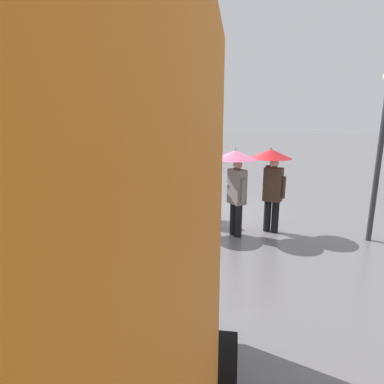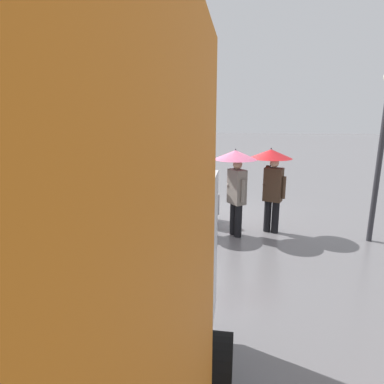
# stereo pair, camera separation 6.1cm
# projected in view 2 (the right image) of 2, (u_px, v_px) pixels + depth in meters

# --- Properties ---
(ground_plane) EXTENTS (90.00, 90.00, 0.00)m
(ground_plane) POSITION_uv_depth(u_px,v_px,m) (212.00, 216.00, 9.63)
(ground_plane) COLOR slate
(slush_patch_near_cluster) EXTENTS (2.15, 2.15, 0.01)m
(slush_patch_near_cluster) POSITION_uv_depth(u_px,v_px,m) (174.00, 205.00, 10.85)
(slush_patch_near_cluster) COLOR silver
(slush_patch_near_cluster) RESTS_ON ground
(slush_patch_under_van) EXTENTS (2.87, 2.87, 0.01)m
(slush_patch_under_van) POSITION_uv_depth(u_px,v_px,m) (121.00, 199.00, 11.64)
(slush_patch_under_van) COLOR #999BA0
(slush_patch_under_van) RESTS_ON ground
(slush_patch_mid_street) EXTENTS (1.91, 1.91, 0.01)m
(slush_patch_mid_street) POSITION_uv_depth(u_px,v_px,m) (79.00, 218.00, 9.45)
(slush_patch_mid_street) COLOR #999BA0
(slush_patch_mid_street) RESTS_ON ground
(slush_patch_far_side) EXTENTS (2.22, 2.22, 0.01)m
(slush_patch_far_side) POSITION_uv_depth(u_px,v_px,m) (104.00, 315.00, 4.88)
(slush_patch_far_side) COLOR #ADAFB5
(slush_patch_far_side) RESTS_ON ground
(cargo_van_parked_right) EXTENTS (2.39, 5.43, 2.60)m
(cargo_van_parked_right) POSITION_uv_depth(u_px,v_px,m) (94.00, 173.00, 10.04)
(cargo_van_parked_right) COLOR white
(cargo_van_parked_right) RESTS_ON ground
(shopping_cart_vendor) EXTENTS (0.83, 0.97, 1.04)m
(shopping_cart_vendor) POSITION_uv_depth(u_px,v_px,m) (205.00, 203.00, 8.95)
(shopping_cart_vendor) COLOR #B2B2B7
(shopping_cart_vendor) RESTS_ON ground
(hand_dolly_boxes) EXTENTS (0.62, 0.78, 1.32)m
(hand_dolly_boxes) POSITION_uv_depth(u_px,v_px,m) (169.00, 201.00, 8.64)
(hand_dolly_boxes) COLOR #515156
(hand_dolly_boxes) RESTS_ON ground
(pedestrian_pink_side) EXTENTS (1.04, 1.04, 2.15)m
(pedestrian_pink_side) POSITION_uv_depth(u_px,v_px,m) (180.00, 170.00, 8.09)
(pedestrian_pink_side) COLOR black
(pedestrian_pink_side) RESTS_ON ground
(pedestrian_black_side) EXTENTS (1.04, 1.04, 2.15)m
(pedestrian_black_side) POSITION_uv_depth(u_px,v_px,m) (272.00, 171.00, 8.03)
(pedestrian_black_side) COLOR black
(pedestrian_black_side) RESTS_ON ground
(pedestrian_white_side) EXTENTS (1.04, 1.04, 2.15)m
(pedestrian_white_side) POSITION_uv_depth(u_px,v_px,m) (236.00, 172.00, 7.81)
(pedestrian_white_side) COLOR black
(pedestrian_white_side) RESTS_ON ground
(street_lamp) EXTENTS (0.28, 0.28, 3.86)m
(street_lamp) POSITION_uv_depth(u_px,v_px,m) (382.00, 141.00, 7.23)
(street_lamp) COLOR #2D2D33
(street_lamp) RESTS_ON ground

